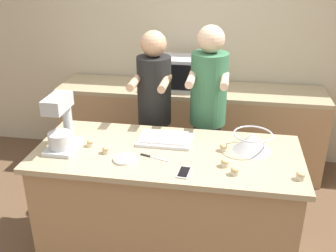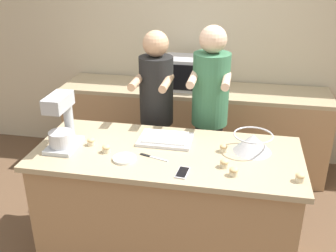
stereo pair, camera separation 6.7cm
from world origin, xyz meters
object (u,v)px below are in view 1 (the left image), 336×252
(small_plate, at_px, (125,159))
(cupcake_3, at_px, (225,162))
(baking_tray, at_px, (165,139))
(person_left, at_px, (155,118))
(person_right, at_px, (207,118))
(cell_phone, at_px, (184,172))
(cupcake_2, at_px, (91,142))
(cupcake_4, at_px, (224,147))
(cupcake_5, at_px, (235,171))
(mixing_bowl, at_px, (252,141))
(knife, at_px, (152,157))
(stand_mixer, at_px, (61,126))
(cupcake_1, at_px, (106,149))
(cupcake_0, at_px, (301,175))
(microwave_oven, at_px, (184,73))

(small_plate, distance_m, cupcake_3, 0.68)
(baking_tray, relative_size, small_plate, 2.46)
(person_left, height_order, person_right, person_right)
(cell_phone, height_order, cupcake_2, cupcake_2)
(cupcake_3, bearing_deg, person_left, 127.61)
(person_left, xyz_separation_m, small_plate, (-0.03, -0.87, 0.05))
(cupcake_4, distance_m, cupcake_5, 0.33)
(person_left, height_order, mixing_bowl, person_left)
(small_plate, relative_size, knife, 0.75)
(small_plate, bearing_deg, mixing_bowl, 19.10)
(baking_tray, bearing_deg, mixing_bowl, -3.56)
(baking_tray, xyz_separation_m, cupcake_3, (0.46, -0.31, 0.01))
(cupcake_3, relative_size, cupcake_4, 1.00)
(stand_mixer, bearing_deg, baking_tray, 18.91)
(cupcake_5, bearing_deg, cupcake_1, 170.91)
(baking_tray, height_order, cupcake_0, cupcake_0)
(person_right, relative_size, cupcake_1, 29.51)
(baking_tray, bearing_deg, small_plate, -123.03)
(person_right, bearing_deg, baking_tray, -117.80)
(cupcake_1, distance_m, cupcake_4, 0.84)
(small_plate, relative_size, cupcake_2, 2.76)
(person_right, height_order, mixing_bowl, person_right)
(small_plate, bearing_deg, cupcake_3, 2.58)
(person_left, height_order, knife, person_left)
(small_plate, xyz_separation_m, cupcake_2, (-0.30, 0.17, 0.02))
(cell_phone, height_order, cupcake_4, cupcake_4)
(mixing_bowl, relative_size, cupcake_4, 4.83)
(cupcake_2, bearing_deg, person_right, 41.17)
(baking_tray, bearing_deg, cupcake_5, -37.46)
(person_right, bearing_deg, cupcake_0, -54.92)
(person_left, xyz_separation_m, microwave_oven, (0.16, 0.78, 0.19))
(microwave_oven, bearing_deg, knife, -90.51)
(person_right, distance_m, baking_tray, 0.60)
(microwave_oven, bearing_deg, cupcake_1, -102.55)
(person_right, xyz_separation_m, small_plate, (-0.50, -0.87, 0.03))
(baking_tray, relative_size, cupcake_1, 6.78)
(small_plate, xyz_separation_m, cupcake_0, (1.15, -0.06, 0.02))
(cupcake_2, bearing_deg, cupcake_4, 5.06)
(knife, height_order, cupcake_2, cupcake_2)
(cupcake_1, height_order, cupcake_3, same)
(cupcake_2, xyz_separation_m, cupcake_5, (1.05, -0.23, 0.00))
(person_left, height_order, cupcake_0, person_left)
(microwave_oven, bearing_deg, cupcake_3, -73.30)
(cupcake_1, bearing_deg, stand_mixer, 177.18)
(person_right, bearing_deg, knife, -111.93)
(person_left, height_order, cupcake_1, person_left)
(person_left, relative_size, small_plate, 10.33)
(microwave_oven, bearing_deg, cell_phone, -82.61)
(cupcake_1, xyz_separation_m, cupcake_3, (0.84, -0.05, 0.00))
(cupcake_3, bearing_deg, cupcake_0, -10.35)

